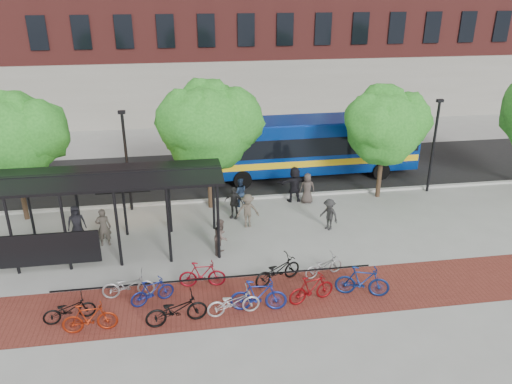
{
  "coord_description": "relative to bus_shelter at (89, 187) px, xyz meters",
  "views": [
    {
      "loc": [
        -4.25,
        -20.12,
        10.77
      ],
      "look_at": [
        -0.97,
        1.17,
        1.6
      ],
      "focal_mm": 35.0,
      "sensor_mm": 36.0,
      "label": 1
    }
  ],
  "objects": [
    {
      "name": "bike_0",
      "position": [
        -0.27,
        -4.8,
        -2.55
      ],
      "size": [
        1.82,
        1.01,
        0.91
      ],
      "primitive_type": "imported",
      "rotation": [
        0.0,
        0.0,
        1.82
      ],
      "color": "black",
      "rests_on": "ground"
    },
    {
      "name": "pedestrian_2",
      "position": [
        6.63,
        3.67,
        -2.23
      ],
      "size": [
        0.75,
        0.59,
        1.53
      ],
      "primitive_type": "imported",
      "rotation": [
        0.0,
        0.0,
        3.15
      ],
      "color": "#1F2F4A",
      "rests_on": "ground"
    },
    {
      "name": "brick_strip",
      "position": [
        6.13,
        -4.52,
        -3.0
      ],
      "size": [
        24.0,
        3.0,
        0.01
      ],
      "primitive_type": "cube",
      "color": "maroon",
      "rests_on": "ground"
    },
    {
      "name": "bike_6",
      "position": [
        5.3,
        -5.3,
        -2.51
      ],
      "size": [
        1.94,
        0.86,
        0.99
      ],
      "primitive_type": "imported",
      "rotation": [
        0.0,
        0.0,
        1.68
      ],
      "color": "#B9B9BC",
      "rests_on": "ground"
    },
    {
      "name": "asphalt_street",
      "position": [
        8.13,
        8.48,
        -2.99
      ],
      "size": [
        160.0,
        8.0,
        0.01
      ],
      "primitive_type": "cube",
      "color": "black",
      "rests_on": "ground"
    },
    {
      "name": "pedestrian_0",
      "position": [
        -1.01,
        1.26,
        -2.19
      ],
      "size": [
        0.89,
        0.68,
        1.62
      ],
      "primitive_type": "imported",
      "rotation": [
        0.0,
        0.0,
        0.23
      ],
      "color": "black",
      "rests_on": "ground"
    },
    {
      "name": "bike_3",
      "position": [
        2.49,
        -4.21,
        -2.51
      ],
      "size": [
        1.68,
        1.03,
        0.98
      ],
      "primitive_type": "imported",
      "rotation": [
        0.0,
        0.0,
        1.95
      ],
      "color": "navy",
      "rests_on": "ground"
    },
    {
      "name": "bike_rack_rail",
      "position": [
        4.83,
        -3.62,
        -3.0
      ],
      "size": [
        12.0,
        0.05,
        0.95
      ],
      "primitive_type": "cube",
      "color": "black",
      "rests_on": "ground"
    },
    {
      "name": "bus_shelter",
      "position": [
        0.0,
        0.0,
        0.0
      ],
      "size": [
        10.6,
        3.07,
        3.6
      ],
      "color": "black",
      "rests_on": "ground"
    },
    {
      "name": "tree_a",
      "position": [
        -3.77,
        3.83,
        1.24
      ],
      "size": [
        4.9,
        4.0,
        6.18
      ],
      "color": "#382619",
      "rests_on": "ground"
    },
    {
      "name": "pedestrian_3",
      "position": [
        6.71,
        1.28,
        -2.17
      ],
      "size": [
        1.08,
        0.63,
        1.66
      ],
      "primitive_type": "imported",
      "rotation": [
        0.0,
        0.0,
        0.01
      ],
      "color": "brown",
      "rests_on": "ground"
    },
    {
      "name": "pedestrian_9",
      "position": [
        10.4,
        0.45,
        -2.23
      ],
      "size": [
        1.03,
        1.14,
        1.53
      ],
      "primitive_type": "imported",
      "rotation": [
        0.0,
        0.0,
        5.31
      ],
      "color": "#272727",
      "rests_on": "ground"
    },
    {
      "name": "pedestrian_5",
      "position": [
        9.53,
        3.86,
        -2.04
      ],
      "size": [
        1.78,
        0.59,
        1.91
      ],
      "primitive_type": "imported",
      "rotation": [
        0.0,
        0.0,
        3.16
      ],
      "color": "black",
      "rests_on": "ground"
    },
    {
      "name": "bike_7",
      "position": [
        6.2,
        -5.2,
        -2.39
      ],
      "size": [
        2.07,
        0.81,
        1.21
      ],
      "primitive_type": "imported",
      "rotation": [
        0.0,
        0.0,
        1.45
      ],
      "color": "navy",
      "rests_on": "ground"
    },
    {
      "name": "bike_1",
      "position": [
        0.52,
        -5.51,
        -2.46
      ],
      "size": [
        1.82,
        0.6,
        1.08
      ],
      "primitive_type": "imported",
      "rotation": [
        0.0,
        0.0,
        1.62
      ],
      "color": "maroon",
      "rests_on": "ground"
    },
    {
      "name": "bike_2",
      "position": [
        1.61,
        -3.68,
        -2.5
      ],
      "size": [
        1.92,
        0.7,
        1.0
      ],
      "primitive_type": "imported",
      "rotation": [
        0.0,
        0.0,
        1.59
      ],
      "color": "#9D9D9F",
      "rests_on": "ground"
    },
    {
      "name": "bike_5",
      "position": [
        4.33,
        -3.42,
        -2.47
      ],
      "size": [
        1.8,
        0.64,
        1.06
      ],
      "primitive_type": "imported",
      "rotation": [
        0.0,
        0.0,
        1.49
      ],
      "color": "maroon",
      "rests_on": "ground"
    },
    {
      "name": "pedestrian_6",
      "position": [
        10.15,
        3.55,
        -2.18
      ],
      "size": [
        0.86,
        0.62,
        1.63
      ],
      "primitive_type": "imported",
      "rotation": [
        0.0,
        0.0,
        3.01
      ],
      "color": "#3F3633",
      "rests_on": "ground"
    },
    {
      "name": "pedestrian_1",
      "position": [
        0.27,
        0.46,
        -2.12
      ],
      "size": [
        0.65,
        0.43,
        1.76
      ],
      "primitive_type": "imported",
      "rotation": [
        0.0,
        0.0,
        3.16
      ],
      "color": "#464038",
      "rests_on": "ground"
    },
    {
      "name": "tree_b",
      "position": [
        5.23,
        3.83,
        1.46
      ],
      "size": [
        5.15,
        4.2,
        6.47
      ],
      "color": "#382619",
      "rests_on": "ground"
    },
    {
      "name": "tree_c",
      "position": [
        14.22,
        3.83,
        1.06
      ],
      "size": [
        4.66,
        3.8,
        5.92
      ],
      "color": "#382619",
      "rests_on": "ground"
    },
    {
      "name": "curb",
      "position": [
        8.13,
        4.48,
        -2.94
      ],
      "size": [
        160.0,
        0.25,
        0.12
      ],
      "primitive_type": "cube",
      "color": "#B7B7B2",
      "rests_on": "ground"
    },
    {
      "name": "pedestrian_4",
      "position": [
        6.18,
        2.35,
        -2.18
      ],
      "size": [
        1.04,
        0.8,
        1.64
      ],
      "primitive_type": "imported",
      "rotation": [
        0.0,
        0.0,
        5.8
      ],
      "color": "#2B2B2B",
      "rests_on": "ground"
    },
    {
      "name": "ground",
      "position": [
        8.13,
        0.48,
        -3.0
      ],
      "size": [
        160.0,
        160.0,
        0.0
      ],
      "primitive_type": "plane",
      "color": "#9E9E99",
      "rests_on": "ground"
    },
    {
      "name": "pedestrian_8",
      "position": [
        5.26,
        -1.02,
        -2.2
      ],
      "size": [
        0.84,
        0.94,
        1.6
      ],
      "primitive_type": "imported",
      "rotation": [
        0.0,
        0.0,
        1.21
      ],
      "color": "brown",
      "rests_on": "ground"
    },
    {
      "name": "lamp_post_right",
      "position": [
        17.13,
        4.08,
        -0.25
      ],
      "size": [
        0.35,
        0.2,
        5.12
      ],
      "color": "black",
      "rests_on": "ground"
    },
    {
      "name": "bike_8",
      "position": [
        7.19,
        -3.57,
        -2.46
      ],
      "size": [
        2.15,
        1.48,
        1.07
      ],
      "primitive_type": "imported",
      "rotation": [
        0.0,
        0.0,
        1.99
      ],
      "color": "black",
      "rests_on": "ground"
    },
    {
      "name": "bike_10",
      "position": [
        9.08,
        -3.37,
        -2.56
      ],
      "size": [
        1.78,
        1.05,
        0.88
      ],
      "primitive_type": "imported",
      "rotation": [
        0.0,
        0.0,
        1.86
      ],
      "color": "#9A9A9C",
      "rests_on": "ground"
    },
    {
      "name": "bike_11",
      "position": [
        10.11,
        -4.88,
        -2.4
      ],
      "size": [
        2.07,
        1.13,
        1.2
      ],
      "primitive_type": "imported",
      "rotation": [
        0.0,
        0.0,
        1.27
      ],
      "color": "navy",
      "rests_on": "ground"
    },
    {
      "name": "bike_4",
      "position": [
        3.34,
        -5.5,
        -2.45
      ],
      "size": [
        2.2,
        1.07,
        1.11
      ],
      "primitive_type": "imported",
      "rotation": [
        0.0,
        0.0,
        1.73
      ],
      "color": "black",
      "rests_on": "ground"
    },
    {
      "name": "lamp_post_left",
      "position": [
        1.13,
        4.08,
        -0.25
      ],
      "size": [
        0.35,
        0.2,
        5.12
      ],
      "color": "black",
      "rests_on": "ground"
    },
    {
      "name": "bus",
      "position": [
        11.13,
        7.47,
        -1.02
      ],
      "size": [
        12.8,
        3.23,
        3.44
      ],
      "rotation": [
        0.0,
        0.0,
        0.02
      ],
      "color": "navy",
      "rests_on": "ground"
    },
    {
      "name": "bike_9",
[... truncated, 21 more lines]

